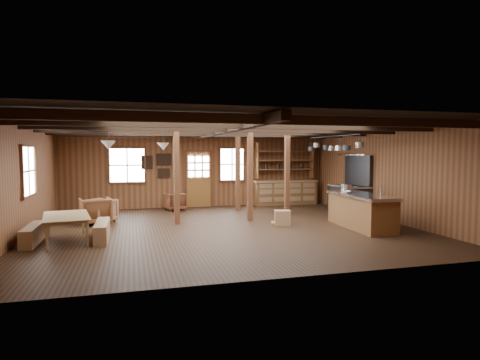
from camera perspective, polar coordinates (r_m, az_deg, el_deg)
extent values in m
cube|color=black|center=(11.04, -2.09, -6.90)|extent=(10.00, 9.00, 0.02)
cube|color=black|center=(10.87, -2.13, 7.86)|extent=(10.00, 9.00, 0.02)
cube|color=brown|center=(10.89, -28.74, -0.06)|extent=(0.02, 9.00, 2.80)
cube|color=brown|center=(12.95, 20.04, 0.76)|extent=(0.02, 9.00, 2.80)
cube|color=brown|center=(15.28, -5.94, 1.44)|extent=(10.00, 0.02, 2.80)
cube|color=brown|center=(6.56, 6.84, -1.96)|extent=(10.00, 0.02, 2.80)
cube|color=black|center=(7.50, 4.00, 8.60)|extent=(9.80, 0.12, 0.18)
cube|color=black|center=(8.92, 0.81, 7.87)|extent=(9.80, 0.12, 0.18)
cube|color=black|center=(10.37, -1.50, 7.33)|extent=(9.80, 0.12, 0.18)
cube|color=black|center=(11.83, -3.23, 6.91)|extent=(9.80, 0.12, 0.18)
cube|color=black|center=(13.30, -4.58, 6.58)|extent=(9.80, 0.12, 0.18)
cube|color=black|center=(14.58, -5.52, 6.35)|extent=(9.80, 0.12, 0.18)
cube|color=black|center=(10.86, -2.13, 7.18)|extent=(0.18, 8.82, 0.18)
cube|color=#422813|center=(11.65, -8.99, 0.61)|extent=(0.15, 0.15, 2.80)
cube|color=#422813|center=(13.85, -9.15, 1.14)|extent=(0.15, 0.15, 2.80)
cube|color=#422813|center=(12.08, 1.44, 0.78)|extent=(0.15, 0.15, 2.80)
cube|color=#422813|center=(14.25, -0.32, 1.27)|extent=(0.15, 0.15, 2.80)
cube|color=#422813|center=(13.56, 6.72, 1.11)|extent=(0.15, 0.15, 2.80)
cube|color=brown|center=(15.29, -5.88, -1.76)|extent=(0.90, 0.06, 1.10)
cube|color=#422813|center=(15.17, -7.68, 0.08)|extent=(0.06, 0.08, 2.10)
cube|color=#422813|center=(15.33, -4.12, 0.14)|extent=(0.06, 0.08, 2.10)
cube|color=#422813|center=(15.21, -5.92, 4.14)|extent=(1.02, 0.08, 0.06)
cube|color=white|center=(15.22, -5.91, 1.99)|extent=(0.84, 0.02, 0.90)
cube|color=white|center=(15.03, -15.75, 2.03)|extent=(1.20, 0.02, 1.20)
cube|color=#422813|center=(15.03, -15.75, 2.03)|extent=(1.32, 0.06, 1.32)
cube|color=white|center=(15.49, -1.16, 2.23)|extent=(0.90, 0.02, 1.20)
cube|color=#422813|center=(15.49, -1.16, 2.23)|extent=(1.02, 0.06, 1.32)
cube|color=white|center=(11.35, -27.94, 1.12)|extent=(0.02, 1.20, 1.20)
cube|color=#422813|center=(11.35, -27.94, 1.12)|extent=(0.14, 1.24, 1.32)
cube|color=beige|center=(15.07, -10.81, 2.87)|extent=(0.50, 0.03, 0.40)
cube|color=black|center=(15.06, -10.81, 2.87)|extent=(0.55, 0.02, 0.45)
cube|color=beige|center=(15.04, -13.09, 2.46)|extent=(0.35, 0.03, 0.45)
cube|color=black|center=(15.03, -13.09, 2.46)|extent=(0.40, 0.02, 0.50)
cube|color=beige|center=(15.08, -10.78, 0.97)|extent=(0.40, 0.03, 0.30)
cube|color=black|center=(15.07, -10.78, 0.97)|extent=(0.45, 0.02, 0.35)
cube|color=brown|center=(15.96, 6.41, -1.88)|extent=(2.50, 0.55, 0.90)
cube|color=olive|center=(15.90, 6.45, -0.17)|extent=(2.55, 0.60, 0.06)
cube|color=brown|center=(15.94, 6.37, 1.54)|extent=(2.30, 0.35, 0.04)
cube|color=brown|center=(15.93, 6.38, 2.80)|extent=(2.30, 0.35, 0.04)
cube|color=brown|center=(15.92, 6.39, 4.05)|extent=(2.30, 0.35, 0.04)
cube|color=brown|center=(15.54, 2.43, 2.79)|extent=(0.04, 0.35, 1.40)
cube|color=brown|center=(16.39, 10.13, 2.79)|extent=(0.04, 0.35, 1.40)
cylinder|color=#29292B|center=(10.59, -18.25, 6.49)|extent=(0.02, 0.02, 0.45)
cone|color=white|center=(10.58, -18.22, 4.73)|extent=(0.36, 0.36, 0.22)
cylinder|color=#29292B|center=(12.61, -10.90, 6.19)|extent=(0.02, 0.02, 0.45)
cone|color=white|center=(12.60, -10.89, 4.71)|extent=(0.36, 0.36, 0.22)
cylinder|color=#29292B|center=(12.33, 13.06, 6.09)|extent=(0.04, 3.00, 0.04)
cylinder|color=#29292B|center=(11.20, 16.71, 5.70)|extent=(0.01, 0.01, 0.21)
cylinder|color=silver|center=(11.19, 16.69, 4.80)|extent=(0.25, 0.25, 0.14)
cylinder|color=#29292B|center=(11.44, 14.96, 5.51)|extent=(0.01, 0.01, 0.29)
cylinder|color=#29292B|center=(11.44, 14.94, 4.45)|extent=(0.22, 0.22, 0.14)
cylinder|color=#29292B|center=(11.78, 14.03, 5.47)|extent=(0.01, 0.01, 0.29)
cylinder|color=silver|center=(11.77, 14.01, 4.43)|extent=(0.26, 0.26, 0.14)
cylinder|color=#29292B|center=(12.19, 13.74, 5.47)|extent=(0.01, 0.01, 0.27)
cylinder|color=#29292B|center=(12.18, 13.73, 4.51)|extent=(0.19, 0.19, 0.14)
cylinder|color=#29292B|center=(12.53, 12.94, 5.40)|extent=(0.01, 0.01, 0.29)
cylinder|color=silver|center=(12.53, 12.92, 4.42)|extent=(0.21, 0.21, 0.14)
cylinder|color=#29292B|center=(12.88, 12.19, 5.43)|extent=(0.01, 0.01, 0.26)
cylinder|color=#29292B|center=(12.88, 12.17, 4.54)|extent=(0.21, 0.21, 0.14)
cylinder|color=#29292B|center=(13.16, 10.87, 5.58)|extent=(0.01, 0.01, 0.19)
cylinder|color=silver|center=(13.16, 10.86, 4.87)|extent=(0.21, 0.21, 0.14)
cylinder|color=#29292B|center=(13.50, 10.11, 5.32)|extent=(0.01, 0.01, 0.29)
cylinder|color=#29292B|center=(13.50, 10.10, 4.41)|extent=(0.22, 0.22, 0.14)
cube|color=brown|center=(11.50, 16.81, -4.41)|extent=(0.91, 2.43, 0.86)
cube|color=silver|center=(11.44, 16.86, -2.08)|extent=(0.99, 2.54, 0.08)
cylinder|color=#29292B|center=(10.94, 18.52, -2.39)|extent=(0.44, 0.44, 0.06)
cylinder|color=silver|center=(11.04, 19.40, -1.57)|extent=(0.03, 0.03, 0.30)
cube|color=olive|center=(11.45, 6.05, -5.39)|extent=(0.56, 0.46, 0.43)
cube|color=#29292B|center=(13.98, 15.26, -2.80)|extent=(0.82, 1.53, 0.92)
cube|color=silver|center=(13.93, 15.30, -0.84)|extent=(0.84, 1.55, 0.04)
cube|color=#29292B|center=(14.06, 16.46, 1.39)|extent=(0.12, 1.53, 1.02)
cube|color=silver|center=(13.99, 16.08, 3.47)|extent=(0.40, 1.63, 0.05)
imported|color=olive|center=(10.20, -23.25, -6.33)|extent=(1.25, 1.88, 0.61)
cube|color=olive|center=(10.35, -27.38, -6.89)|extent=(0.28, 1.48, 0.41)
cube|color=olive|center=(10.13, -19.02, -6.83)|extent=(0.29, 1.54, 0.42)
imported|color=brown|center=(12.29, -19.86, -4.16)|extent=(0.98, 1.00, 0.77)
imported|color=brown|center=(14.54, -9.25, -3.02)|extent=(0.82, 0.84, 0.63)
imported|color=#966444|center=(12.45, -19.30, -4.17)|extent=(1.09, 1.09, 0.71)
cylinder|color=silver|center=(12.34, 14.86, -1.00)|extent=(0.30, 0.30, 0.18)
imported|color=silver|center=(11.51, 14.93, -1.65)|extent=(0.31, 0.31, 0.06)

